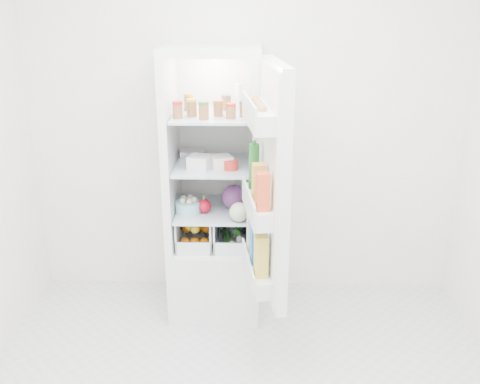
{
  "coord_description": "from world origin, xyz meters",
  "views": [
    {
      "loc": [
        0.06,
        -2.11,
        2.09
      ],
      "look_at": [
        -0.02,
        0.95,
        0.95
      ],
      "focal_mm": 40.0,
      "sensor_mm": 36.0,
      "label": 1
    }
  ],
  "objects_px": {
    "mushroom_bowl": "(188,207)",
    "fridge_door": "(269,190)",
    "red_cabbage": "(234,197)",
    "refrigerator": "(215,216)"
  },
  "relations": [
    {
      "from": "red_cabbage",
      "to": "mushroom_bowl",
      "type": "distance_m",
      "value": 0.31
    },
    {
      "from": "red_cabbage",
      "to": "mushroom_bowl",
      "type": "relative_size",
      "value": 0.98
    },
    {
      "from": "fridge_door",
      "to": "mushroom_bowl",
      "type": "bearing_deg",
      "value": 37.62
    },
    {
      "from": "refrigerator",
      "to": "red_cabbage",
      "type": "distance_m",
      "value": 0.22
    },
    {
      "from": "mushroom_bowl",
      "to": "fridge_door",
      "type": "distance_m",
      "value": 0.77
    },
    {
      "from": "mushroom_bowl",
      "to": "fridge_door",
      "type": "xyz_separation_m",
      "value": [
        0.51,
        -0.5,
        0.31
      ]
    },
    {
      "from": "red_cabbage",
      "to": "mushroom_bowl",
      "type": "height_order",
      "value": "red_cabbage"
    },
    {
      "from": "refrigerator",
      "to": "fridge_door",
      "type": "xyz_separation_m",
      "value": [
        0.34,
        -0.63,
        0.43
      ]
    },
    {
      "from": "refrigerator",
      "to": "red_cabbage",
      "type": "xyz_separation_m",
      "value": [
        0.13,
        -0.06,
        0.16
      ]
    },
    {
      "from": "red_cabbage",
      "to": "fridge_door",
      "type": "relative_size",
      "value": 0.12
    }
  ]
}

